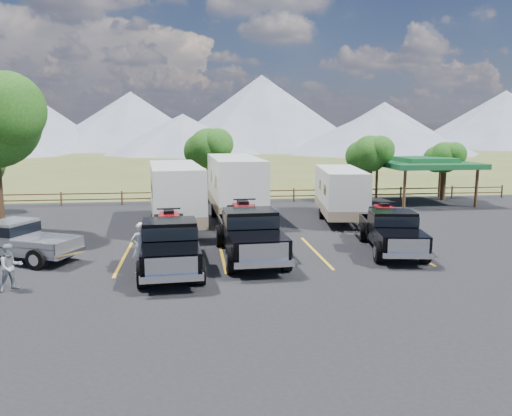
{
  "coord_description": "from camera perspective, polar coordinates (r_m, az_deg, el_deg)",
  "views": [
    {
      "loc": [
        -3.13,
        -16.2,
        5.3
      ],
      "look_at": [
        -0.26,
        6.43,
        1.6
      ],
      "focal_mm": 35.0,
      "sensor_mm": 36.0,
      "label": 1
    }
  ],
  "objects": [
    {
      "name": "rig_right",
      "position": [
        22.18,
        15.16,
        -2.32
      ],
      "size": [
        2.85,
        6.13,
        1.97
      ],
      "rotation": [
        0.0,
        0.0,
        -0.17
      ],
      "color": "black",
      "rests_on": "asphalt_lot"
    },
    {
      "name": "trailer_center",
      "position": [
        29.29,
        -2.41,
        2.53
      ],
      "size": [
        2.96,
        10.21,
        3.54
      ],
      "rotation": [
        0.0,
        0.0,
        0.04
      ],
      "color": "silver",
      "rests_on": "asphalt_lot"
    },
    {
      "name": "rig_left",
      "position": [
        18.95,
        -9.82,
        -3.86
      ],
      "size": [
        2.52,
        6.43,
        2.11
      ],
      "rotation": [
        0.0,
        0.0,
        0.06
      ],
      "color": "black",
      "rests_on": "asphalt_lot"
    },
    {
      "name": "trailer_right",
      "position": [
        28.87,
        9.59,
        1.67
      ],
      "size": [
        3.13,
        8.49,
        2.93
      ],
      "rotation": [
        0.0,
        0.0,
        -0.14
      ],
      "color": "silver",
      "rests_on": "asphalt_lot"
    },
    {
      "name": "pickup_silver",
      "position": [
        22.0,
        -25.82,
        -3.31
      ],
      "size": [
        5.61,
        3.83,
        1.62
      ],
      "rotation": [
        0.0,
        0.0,
        -2.01
      ],
      "color": "#94959C",
      "rests_on": "asphalt_lot"
    },
    {
      "name": "rail_fence",
      "position": [
        35.39,
        1.18,
        1.58
      ],
      "size": [
        36.12,
        0.12,
        1.0
      ],
      "color": "brown",
      "rests_on": "ground"
    },
    {
      "name": "asphalt_lot",
      "position": [
        20.16,
        1.98,
        -5.97
      ],
      "size": [
        44.0,
        34.0,
        0.04
      ],
      "primitive_type": "cube",
      "color": "black",
      "rests_on": "ground"
    },
    {
      "name": "stall_lines",
      "position": [
        21.11,
        1.54,
        -5.21
      ],
      "size": [
        12.12,
        5.5,
        0.01
      ],
      "color": "gold",
      "rests_on": "asphalt_lot"
    },
    {
      "name": "ground",
      "position": [
        17.33,
        3.58,
        -8.61
      ],
      "size": [
        320.0,
        320.0,
        0.0
      ],
      "primitive_type": "plane",
      "color": "#4C5624",
      "rests_on": "ground"
    },
    {
      "name": "tree_ne_a",
      "position": [
        35.4,
        12.85,
        6.04
      ],
      "size": [
        3.11,
        2.92,
        4.76
      ],
      "color": "black",
      "rests_on": "ground"
    },
    {
      "name": "trailer_left",
      "position": [
        26.66,
        -9.18,
        1.51
      ],
      "size": [
        3.2,
        9.62,
        3.33
      ],
      "rotation": [
        0.0,
        0.0,
        0.1
      ],
      "color": "silver",
      "rests_on": "asphalt_lot"
    },
    {
      "name": "person_b",
      "position": [
        18.14,
        -26.25,
        -6.08
      ],
      "size": [
        0.95,
        0.92,
        1.55
      ],
      "primitive_type": "imported",
      "rotation": [
        0.0,
        0.0,
        0.64
      ],
      "color": "gray",
      "rests_on": "asphalt_lot"
    },
    {
      "name": "tree_ne_b",
      "position": [
        38.77,
        20.73,
        5.41
      ],
      "size": [
        2.77,
        2.59,
        4.27
      ],
      "color": "black",
      "rests_on": "ground"
    },
    {
      "name": "pavilion",
      "position": [
        37.0,
        18.71,
        4.83
      ],
      "size": [
        6.2,
        6.2,
        3.22
      ],
      "color": "brown",
      "rests_on": "ground"
    },
    {
      "name": "tree_north",
      "position": [
        35.27,
        -5.47,
        6.78
      ],
      "size": [
        3.46,
        3.24,
        5.25
      ],
      "color": "black",
      "rests_on": "ground"
    },
    {
      "name": "person_a",
      "position": [
        18.64,
        -13.03,
        -4.43
      ],
      "size": [
        0.8,
        0.66,
        1.88
      ],
      "primitive_type": "imported",
      "rotation": [
        0.0,
        0.0,
        3.5
      ],
      "color": "white",
      "rests_on": "asphalt_lot"
    },
    {
      "name": "mountain_range",
      "position": [
        122.29,
        -9.49,
        10.28
      ],
      "size": [
        209.0,
        71.0,
        20.0
      ],
      "color": "slate",
      "rests_on": "ground"
    },
    {
      "name": "rig_center",
      "position": [
        20.36,
        -0.79,
        -2.65
      ],
      "size": [
        2.57,
        6.75,
        2.23
      ],
      "rotation": [
        0.0,
        0.0,
        0.04
      ],
      "color": "black",
      "rests_on": "asphalt_lot"
    }
  ]
}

